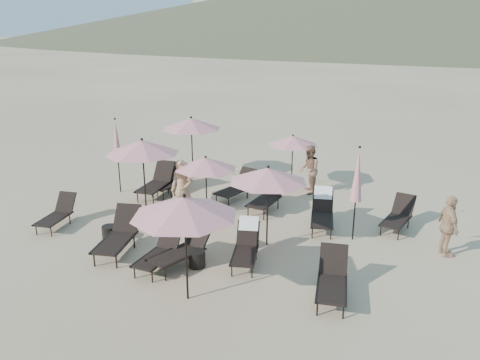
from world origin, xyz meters
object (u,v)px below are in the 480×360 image
at_px(side_table_1, 197,259).
at_px(beachgoer_b, 309,170).
at_px(lounger_2, 160,251).
at_px(umbrella_open_4, 293,141).
at_px(lounger_11, 398,216).
at_px(beachgoer_c, 448,226).
at_px(lounger_7, 172,181).
at_px(beachgoer_a, 182,190).
at_px(lounger_5, 332,279).
at_px(lounger_1, 119,234).
at_px(umbrella_closed_1, 117,141).
at_px(lounger_10, 322,211).
at_px(lounger_4, 246,244).
at_px(umbrella_open_5, 184,207).
at_px(umbrella_open_2, 268,175).
at_px(umbrella_open_3, 191,124).
at_px(lounger_0, 57,213).
at_px(umbrella_open_1, 206,163).
at_px(lounger_12, 157,182).
at_px(umbrella_closed_0, 357,175).
at_px(side_table_0, 110,233).
at_px(umbrella_open_0, 142,147).
at_px(lounger_6, 170,179).
at_px(lounger_8, 237,186).
at_px(lounger_9, 267,196).
at_px(lounger_3, 184,248).

height_order(side_table_1, beachgoer_b, beachgoer_b).
relative_size(lounger_2, umbrella_open_4, 0.78).
relative_size(lounger_11, beachgoer_c, 1.02).
relative_size(lounger_7, beachgoer_c, 1.07).
xyz_separation_m(beachgoer_a, beachgoer_b, (2.81, 3.90, -0.07)).
height_order(lounger_5, umbrella_open_4, umbrella_open_4).
relative_size(lounger_1, umbrella_closed_1, 0.73).
xyz_separation_m(lounger_1, lounger_10, (4.37, 3.80, 0.01)).
bearing_deg(lounger_2, umbrella_closed_1, 135.83).
relative_size(lounger_7, umbrella_open_4, 0.87).
height_order(lounger_4, beachgoer_c, beachgoer_c).
distance_m(lounger_7, umbrella_open_4, 4.54).
xyz_separation_m(lounger_1, lounger_11, (6.41, 4.53, -0.07)).
relative_size(umbrella_open_5, beachgoer_b, 1.39).
distance_m(umbrella_open_2, umbrella_open_3, 6.49).
height_order(lounger_0, umbrella_open_4, umbrella_open_4).
xyz_separation_m(umbrella_open_1, umbrella_open_3, (-2.50, 3.46, 0.39)).
height_order(lounger_12, umbrella_open_2, umbrella_open_2).
distance_m(lounger_0, lounger_1, 2.79).
height_order(umbrella_open_5, umbrella_closed_0, umbrella_closed_0).
xyz_separation_m(umbrella_open_3, beachgoer_a, (1.80, -3.71, -1.24)).
height_order(lounger_12, umbrella_closed_1, umbrella_closed_1).
bearing_deg(lounger_0, lounger_10, 12.47).
relative_size(umbrella_open_3, beachgoer_c, 1.53).
bearing_deg(lounger_10, lounger_12, 162.42).
bearing_deg(beachgoer_c, side_table_0, 82.80).
bearing_deg(lounger_2, umbrella_open_0, 129.19).
bearing_deg(lounger_6, umbrella_closed_0, -27.64).
distance_m(umbrella_closed_1, beachgoer_c, 10.82).
bearing_deg(lounger_8, lounger_11, 8.53).
distance_m(lounger_1, lounger_10, 5.79).
bearing_deg(lounger_6, side_table_1, -66.81).
distance_m(lounger_9, umbrella_open_1, 2.43).
xyz_separation_m(lounger_6, umbrella_open_2, (4.81, -2.75, 1.55)).
bearing_deg(lounger_9, beachgoer_c, -7.81).
xyz_separation_m(lounger_1, beachgoer_a, (0.33, 2.64, 0.44)).
height_order(lounger_12, beachgoer_b, beachgoer_b).
distance_m(lounger_0, lounger_5, 8.30).
relative_size(umbrella_open_5, beachgoer_a, 1.29).
height_order(lounger_12, side_table_1, lounger_12).
height_order(umbrella_closed_0, beachgoer_b, umbrella_closed_0).
height_order(umbrella_open_3, umbrella_closed_1, umbrella_closed_1).
relative_size(lounger_12, umbrella_closed_1, 0.72).
relative_size(lounger_12, beachgoer_b, 1.11).
relative_size(umbrella_closed_0, umbrella_closed_1, 0.99).
distance_m(lounger_6, beachgoer_a, 2.82).
distance_m(lounger_10, lounger_12, 5.99).
distance_m(lounger_3, lounger_7, 5.52).
xyz_separation_m(lounger_11, lounger_12, (-8.03, -0.42, 0.07)).
height_order(lounger_7, lounger_12, lounger_12).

